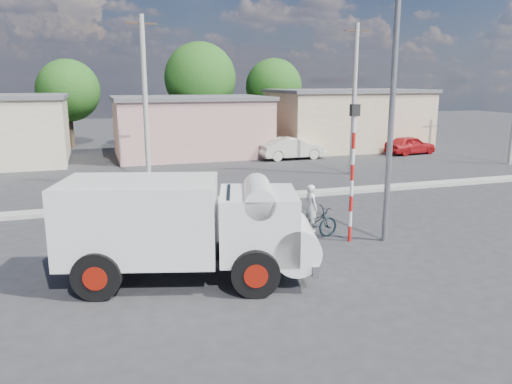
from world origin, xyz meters
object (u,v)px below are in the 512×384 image
object	(u,v)px
car_red	(410,145)
car_cream	(292,148)
cyclist	(311,217)
truck	(189,226)
bicycle	(311,224)
traffic_pole	(353,162)
streetlight	(389,84)

from	to	relation	value
car_red	car_cream	bearing A→B (deg)	78.43
cyclist	car_red	xyz separation A→B (m)	(14.66, 15.60, -0.11)
truck	car_red	size ratio (longest dim) A/B	1.78
bicycle	car_cream	world-z (taller)	car_cream
cyclist	traffic_pole	distance (m)	2.22
truck	streetlight	xyz separation A→B (m)	(6.40, 1.26, 3.50)
bicycle	streetlight	xyz separation A→B (m)	(2.05, -0.89, 4.44)
bicycle	truck	bearing A→B (deg)	107.85
bicycle	streetlight	distance (m)	4.97
streetlight	traffic_pole	bearing A→B (deg)	162.27
bicycle	car_red	distance (m)	21.41
truck	streetlight	world-z (taller)	streetlight
truck	car_cream	bearing A→B (deg)	76.45
traffic_pole	cyclist	bearing A→B (deg)	152.10
car_cream	car_red	distance (m)	8.78
truck	car_cream	distance (m)	20.93
cyclist	streetlight	bearing A→B (deg)	-121.79
car_cream	streetlight	bearing A→B (deg)	165.01
car_red	traffic_pole	world-z (taller)	traffic_pole
truck	cyclist	size ratio (longest dim) A/B	4.45
cyclist	car_cream	distance (m)	17.13
cyclist	car_cream	xyz separation A→B (m)	(5.90, 16.08, -0.04)
truck	bicycle	xyz separation A→B (m)	(4.36, 2.15, -0.94)
traffic_pole	streetlight	size ratio (longest dim) A/B	0.48
cyclist	streetlight	xyz separation A→B (m)	(2.05, -0.89, 4.20)
car_red	streetlight	world-z (taller)	streetlight
truck	streetlight	distance (m)	7.41
truck	traffic_pole	bearing A→B (deg)	31.73
bicycle	car_cream	xyz separation A→B (m)	(5.90, 16.08, 0.20)
bicycle	cyclist	xyz separation A→B (m)	(0.00, 0.00, 0.24)
car_red	traffic_pole	xyz separation A→B (m)	(-13.55, -16.19, 1.95)
truck	cyclist	distance (m)	4.91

